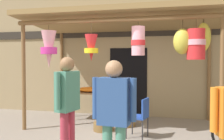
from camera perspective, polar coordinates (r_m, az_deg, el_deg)
ground_plane at (r=5.76m, az=0.21°, el=-14.40°), size 30.00×30.00×0.00m
shop_facade at (r=7.72m, az=4.21°, el=4.64°), size 12.13×0.29×3.95m
market_stall_canopy at (r=6.36m, az=2.61°, el=9.34°), size 4.85×2.57×2.79m
display_table at (r=7.15m, az=-5.39°, el=-5.49°), size 1.19×0.68×0.78m
flower_heap_on_table at (r=7.03m, az=-4.77°, el=-4.32°), size 0.74×0.51×0.13m
folding_chair at (r=5.54m, az=6.35°, el=-9.71°), size 0.47×0.47×0.84m
wicker_basket_by_table at (r=6.56m, az=2.94°, el=-11.06°), size 0.51×0.51×0.28m
wicker_basket_spare at (r=6.16m, az=-1.87°, el=-12.37°), size 0.48×0.48×0.19m
customer_foreground at (r=4.18m, az=-9.84°, el=-6.63°), size 0.29×0.58×1.70m
shopper_by_bananas at (r=3.36m, az=0.42°, el=-9.38°), size 0.59×0.25×1.64m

